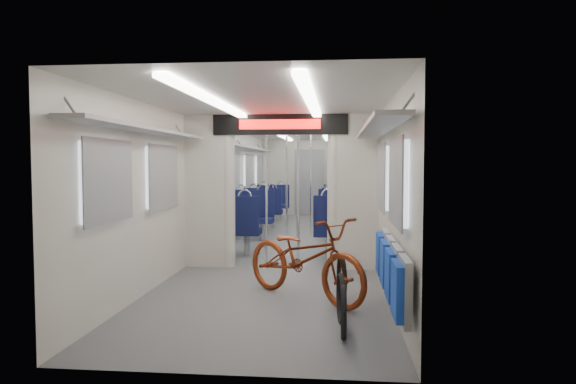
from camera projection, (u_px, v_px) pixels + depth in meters
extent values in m
plane|color=#515456|center=(292.00, 246.00, 9.77)|extent=(12.00, 12.00, 0.00)
cube|color=beige|center=(217.00, 186.00, 9.85)|extent=(0.02, 12.00, 2.30)
cube|color=beige|center=(370.00, 186.00, 9.57)|extent=(0.02, 12.00, 2.30)
cube|color=beige|center=(309.00, 178.00, 15.67)|extent=(2.90, 0.02, 2.30)
cube|color=beige|center=(221.00, 221.00, 3.75)|extent=(2.90, 0.02, 2.30)
cube|color=silver|center=(292.00, 125.00, 9.65)|extent=(2.90, 12.00, 0.02)
cube|color=white|center=(263.00, 127.00, 9.70)|extent=(0.12, 11.40, 0.04)
cube|color=white|center=(322.00, 126.00, 9.59)|extent=(0.12, 11.40, 0.04)
cube|color=beige|center=(208.00, 201.00, 7.84)|extent=(0.65, 0.18, 2.00)
cube|color=beige|center=(356.00, 202.00, 7.62)|extent=(0.65, 0.18, 2.00)
cube|color=beige|center=(281.00, 125.00, 7.67)|extent=(2.90, 0.18, 0.30)
cylinder|color=beige|center=(229.00, 201.00, 7.81)|extent=(0.20, 0.20, 2.00)
cylinder|color=beige|center=(334.00, 202.00, 7.65)|extent=(0.20, 0.20, 2.00)
cube|color=black|center=(280.00, 124.00, 7.56)|extent=(2.00, 0.03, 0.30)
cube|color=#FF0C07|center=(280.00, 124.00, 7.53)|extent=(1.20, 0.02, 0.14)
cube|color=silver|center=(107.00, 181.00, 5.06)|extent=(0.04, 1.00, 0.75)
cube|color=silver|center=(399.00, 182.00, 4.79)|extent=(0.04, 1.00, 0.75)
cube|color=silver|center=(162.00, 177.00, 6.65)|extent=(0.04, 1.00, 0.75)
cube|color=silver|center=(383.00, 177.00, 6.38)|extent=(0.04, 1.00, 0.75)
cube|color=silver|center=(212.00, 173.00, 9.33)|extent=(0.04, 1.00, 0.75)
cube|color=silver|center=(370.00, 173.00, 9.06)|extent=(0.04, 1.00, 0.75)
cube|color=silver|center=(233.00, 172.00, 11.22)|extent=(0.04, 1.00, 0.75)
cube|color=silver|center=(364.00, 172.00, 10.95)|extent=(0.04, 1.00, 0.75)
cube|color=silver|center=(248.00, 170.00, 13.11)|extent=(0.04, 1.00, 0.75)
cube|color=silver|center=(360.00, 171.00, 12.84)|extent=(0.04, 1.00, 0.75)
cube|color=silver|center=(259.00, 170.00, 14.90)|extent=(0.04, 1.00, 0.75)
cube|color=silver|center=(357.00, 170.00, 14.63)|extent=(0.04, 1.00, 0.75)
cube|color=gray|center=(150.00, 130.00, 5.81)|extent=(0.30, 3.60, 0.04)
cube|color=gray|center=(377.00, 129.00, 5.57)|extent=(0.30, 3.60, 0.04)
cube|color=gray|center=(245.00, 147.00, 11.77)|extent=(0.30, 7.60, 0.04)
cube|color=gray|center=(356.00, 147.00, 11.53)|extent=(0.30, 7.60, 0.04)
cube|color=gray|center=(309.00, 182.00, 15.62)|extent=(0.90, 0.05, 2.00)
imported|color=maroon|center=(304.00, 258.00, 5.92)|extent=(1.81, 1.70, 0.97)
cube|color=gray|center=(405.00, 290.00, 4.01)|extent=(0.06, 0.45, 0.51)
cube|color=#1135A0|center=(397.00, 290.00, 4.02)|extent=(0.06, 0.41, 0.43)
cube|color=gray|center=(397.00, 275.00, 4.56)|extent=(0.06, 0.45, 0.51)
cube|color=#1135A0|center=(390.00, 275.00, 4.56)|extent=(0.06, 0.41, 0.43)
cube|color=gray|center=(390.00, 263.00, 5.10)|extent=(0.06, 0.45, 0.51)
cube|color=#1135A0|center=(384.00, 263.00, 5.11)|extent=(0.06, 0.41, 0.43)
cube|color=gray|center=(385.00, 254.00, 5.65)|extent=(0.06, 0.45, 0.51)
cube|color=#1135A0|center=(380.00, 254.00, 5.66)|extent=(0.06, 0.41, 0.43)
torus|color=black|center=(344.00, 315.00, 4.58)|extent=(0.05, 0.49, 0.49)
torus|color=black|center=(341.00, 301.00, 5.00)|extent=(0.10, 0.51, 0.51)
torus|color=black|center=(342.00, 280.00, 5.86)|extent=(0.12, 0.53, 0.53)
cube|color=#0C1036|center=(247.00, 232.00, 8.83)|extent=(0.47, 0.44, 0.10)
cylinder|color=gray|center=(247.00, 245.00, 8.85)|extent=(0.10, 0.10, 0.35)
cube|color=#0C1036|center=(245.00, 213.00, 8.64)|extent=(0.47, 0.08, 0.57)
torus|color=silver|center=(245.00, 196.00, 8.62)|extent=(0.24, 0.03, 0.24)
cube|color=#0C1036|center=(262.00, 220.00, 10.60)|extent=(0.47, 0.44, 0.10)
cylinder|color=gray|center=(262.00, 231.00, 10.61)|extent=(0.10, 0.10, 0.35)
cube|color=#0C1036|center=(263.00, 203.00, 10.76)|extent=(0.47, 0.08, 0.57)
torus|color=silver|center=(263.00, 190.00, 10.74)|extent=(0.24, 0.03, 0.24)
cube|color=#0C1036|center=(220.00, 231.00, 8.88)|extent=(0.47, 0.44, 0.10)
cylinder|color=gray|center=(220.00, 244.00, 8.89)|extent=(0.10, 0.10, 0.35)
cube|color=#0C1036|center=(218.00, 213.00, 8.68)|extent=(0.47, 0.08, 0.57)
torus|color=silver|center=(217.00, 196.00, 8.67)|extent=(0.24, 0.03, 0.24)
cube|color=#0C1036|center=(240.00, 220.00, 10.64)|extent=(0.47, 0.44, 0.10)
cylinder|color=gray|center=(240.00, 231.00, 10.66)|extent=(0.10, 0.10, 0.35)
cube|color=#0C1036|center=(241.00, 203.00, 10.80)|extent=(0.47, 0.08, 0.57)
torus|color=silver|center=(241.00, 190.00, 10.79)|extent=(0.24, 0.03, 0.24)
cube|color=#0C1036|center=(328.00, 233.00, 8.69)|extent=(0.49, 0.45, 0.10)
cylinder|color=gray|center=(328.00, 246.00, 8.70)|extent=(0.10, 0.10, 0.35)
cube|color=#0C1036|center=(328.00, 213.00, 8.49)|extent=(0.49, 0.09, 0.59)
torus|color=silver|center=(328.00, 196.00, 8.47)|extent=(0.24, 0.03, 0.24)
cube|color=#0C1036|center=(330.00, 221.00, 10.51)|extent=(0.49, 0.45, 0.10)
cylinder|color=gray|center=(330.00, 232.00, 10.53)|extent=(0.10, 0.10, 0.35)
cube|color=#0C1036|center=(330.00, 203.00, 10.68)|extent=(0.49, 0.09, 0.59)
torus|color=silver|center=(330.00, 189.00, 10.66)|extent=(0.24, 0.03, 0.24)
cube|color=#0C1036|center=(356.00, 233.00, 8.64)|extent=(0.49, 0.45, 0.10)
cylinder|color=gray|center=(356.00, 246.00, 8.66)|extent=(0.10, 0.10, 0.35)
cube|color=#0C1036|center=(357.00, 214.00, 8.44)|extent=(0.49, 0.09, 0.59)
torus|color=silver|center=(357.00, 196.00, 8.43)|extent=(0.24, 0.03, 0.24)
cube|color=#0C1036|center=(353.00, 221.00, 10.47)|extent=(0.49, 0.45, 0.10)
cylinder|color=gray|center=(353.00, 232.00, 10.48)|extent=(0.10, 0.10, 0.35)
cube|color=#0C1036|center=(353.00, 203.00, 10.63)|extent=(0.49, 0.09, 0.59)
torus|color=silver|center=(353.00, 189.00, 10.61)|extent=(0.24, 0.03, 0.24)
cube|color=#0C1036|center=(273.00, 212.00, 12.49)|extent=(0.44, 0.41, 0.10)
cylinder|color=gray|center=(273.00, 221.00, 12.50)|extent=(0.10, 0.10, 0.35)
cube|color=#0C1036|center=(272.00, 199.00, 12.31)|extent=(0.44, 0.08, 0.54)
torus|color=silver|center=(272.00, 188.00, 12.29)|extent=(0.22, 0.03, 0.22)
cube|color=#0C1036|center=(281.00, 206.00, 14.14)|extent=(0.44, 0.41, 0.10)
cylinder|color=gray|center=(281.00, 214.00, 14.16)|extent=(0.10, 0.10, 0.35)
cube|color=#0C1036|center=(281.00, 194.00, 14.29)|extent=(0.44, 0.08, 0.54)
torus|color=silver|center=(281.00, 185.00, 14.28)|extent=(0.22, 0.03, 0.22)
cube|color=#0C1036|center=(254.00, 212.00, 12.54)|extent=(0.44, 0.41, 0.10)
cylinder|color=gray|center=(254.00, 221.00, 12.55)|extent=(0.10, 0.10, 0.35)
cube|color=#0C1036|center=(253.00, 199.00, 12.35)|extent=(0.44, 0.08, 0.54)
torus|color=silver|center=(253.00, 188.00, 12.34)|extent=(0.22, 0.03, 0.22)
cube|color=#0C1036|center=(264.00, 206.00, 14.19)|extent=(0.44, 0.41, 0.10)
cylinder|color=gray|center=(264.00, 214.00, 14.20)|extent=(0.10, 0.10, 0.35)
cube|color=#0C1036|center=(265.00, 194.00, 14.34)|extent=(0.44, 0.08, 0.54)
torus|color=silver|center=(265.00, 185.00, 14.32)|extent=(0.22, 0.03, 0.22)
cube|color=#0C1036|center=(331.00, 212.00, 12.52)|extent=(0.44, 0.41, 0.10)
cylinder|color=gray|center=(331.00, 221.00, 12.53)|extent=(0.10, 0.10, 0.35)
cube|color=#0C1036|center=(331.00, 199.00, 12.34)|extent=(0.44, 0.08, 0.54)
torus|color=silver|center=(331.00, 188.00, 12.32)|extent=(0.23, 0.03, 0.23)
cube|color=#0C1036|center=(332.00, 206.00, 14.19)|extent=(0.44, 0.41, 0.10)
cylinder|color=gray|center=(332.00, 214.00, 14.20)|extent=(0.10, 0.10, 0.35)
cube|color=#0C1036|center=(332.00, 194.00, 14.34)|extent=(0.44, 0.08, 0.54)
torus|color=silver|center=(332.00, 184.00, 14.32)|extent=(0.23, 0.03, 0.23)
cube|color=#0C1036|center=(350.00, 212.00, 12.48)|extent=(0.44, 0.41, 0.10)
cylinder|color=gray|center=(350.00, 221.00, 12.49)|extent=(0.10, 0.10, 0.35)
cube|color=#0C1036|center=(351.00, 199.00, 12.29)|extent=(0.44, 0.08, 0.54)
torus|color=silver|center=(351.00, 188.00, 12.28)|extent=(0.23, 0.03, 0.23)
cube|color=#0C1036|center=(349.00, 206.00, 14.14)|extent=(0.44, 0.41, 0.10)
cylinder|color=gray|center=(349.00, 214.00, 14.16)|extent=(0.10, 0.10, 0.35)
cube|color=#0C1036|center=(349.00, 194.00, 14.29)|extent=(0.44, 0.08, 0.54)
torus|color=silver|center=(349.00, 184.00, 14.28)|extent=(0.23, 0.03, 0.23)
cylinder|color=silver|center=(267.00, 190.00, 8.09)|extent=(0.04, 0.04, 2.30)
cylinder|color=silver|center=(298.00, 190.00, 8.08)|extent=(0.04, 0.04, 2.30)
cylinder|color=silver|center=(287.00, 183.00, 11.43)|extent=(0.05, 0.05, 2.30)
cylinder|color=silver|center=(311.00, 183.00, 11.31)|extent=(0.04, 0.04, 2.30)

